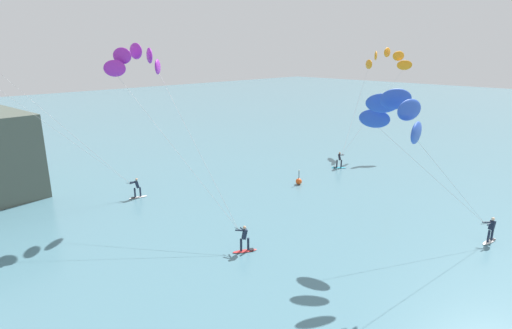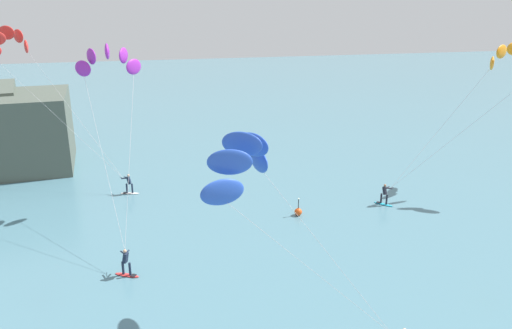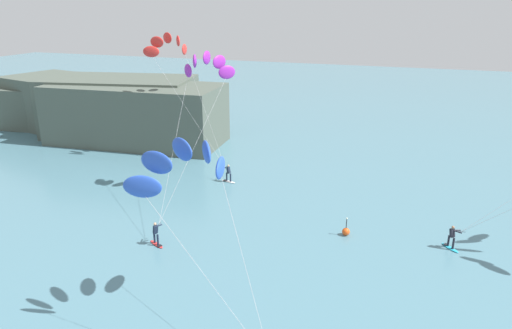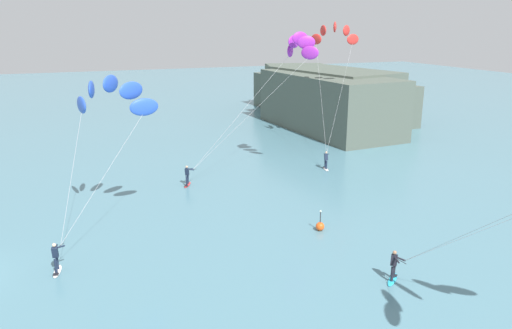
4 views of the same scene
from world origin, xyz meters
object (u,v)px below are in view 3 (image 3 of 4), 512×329
object	(u,v)px
kitesurfer_nearshore	(186,171)
marker_buoy	(346,231)
kitesurfer_downwind	(170,50)
kitesurfer_mid_water	(205,72)

from	to	relation	value
kitesurfer_nearshore	marker_buoy	xyz separation A→B (m)	(6.24, 11.84, -7.86)
kitesurfer_downwind	marker_buoy	distance (m)	26.17
kitesurfer_mid_water	marker_buoy	bearing A→B (deg)	-17.57
kitesurfer_mid_water	kitesurfer_downwind	world-z (taller)	kitesurfer_downwind
kitesurfer_nearshore	kitesurfer_downwind	xyz separation A→B (m)	(-14.08, 24.07, 3.20)
kitesurfer_nearshore	kitesurfer_mid_water	distance (m)	17.24
kitesurfer_downwind	marker_buoy	xyz separation A→B (m)	(20.32, -12.23, -11.06)
kitesurfer_nearshore	kitesurfer_mid_water	bearing A→B (deg)	111.93
kitesurfer_mid_water	kitesurfer_downwind	size ratio (longest dim) A/B	0.93
kitesurfer_nearshore	kitesurfer_downwind	world-z (taller)	kitesurfer_downwind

